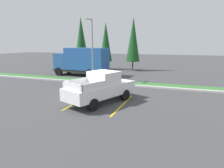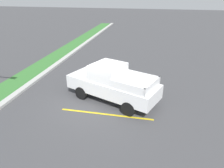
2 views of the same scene
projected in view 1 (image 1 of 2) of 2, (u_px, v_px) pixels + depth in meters
name	position (u px, v px, depth m)	size (l,w,h in m)	color
ground_plane	(101.00, 99.00, 14.51)	(120.00, 120.00, 0.00)	#424244
parking_line_near	(81.00, 100.00, 14.18)	(0.12, 4.80, 0.01)	yellow
parking_line_far	(123.00, 105.00, 13.15)	(0.12, 4.80, 0.01)	yellow
curb_strip	(121.00, 85.00, 19.10)	(56.00, 0.40, 0.15)	#B2B2AD
grass_median	(125.00, 83.00, 20.13)	(56.00, 1.80, 0.06)	#387533
pickup_truck_main	(101.00, 87.00, 13.49)	(3.71, 5.54, 2.10)	black
cargo_truck_distant	(82.00, 61.00, 24.59)	(6.90, 2.76, 3.40)	black
street_light	(92.00, 46.00, 20.18)	(0.24, 1.49, 6.33)	gray
cypress_tree_leftmost	(81.00, 39.00, 30.55)	(2.04, 2.04, 7.83)	brown
cypress_tree_left_inner	(106.00, 42.00, 29.94)	(1.83, 1.83, 7.04)	brown
cypress_tree_center	(133.00, 40.00, 28.59)	(1.96, 1.96, 7.54)	brown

